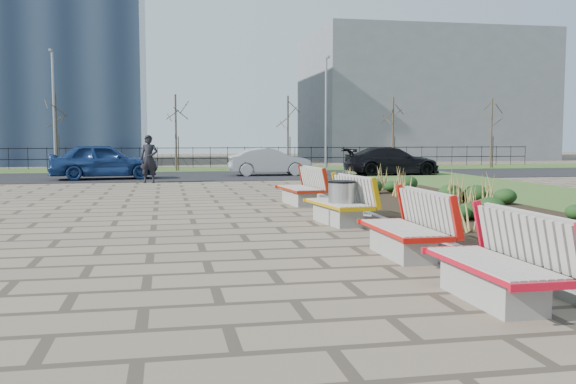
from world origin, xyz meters
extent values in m
plane|color=#71614E|center=(0.00, 0.00, 0.00)|extent=(120.00, 120.00, 0.00)
cube|color=black|center=(6.25, 5.00, 0.05)|extent=(4.50, 18.00, 0.10)
cube|color=gray|center=(3.92, 5.00, 0.07)|extent=(0.16, 18.00, 0.15)
cube|color=#33511E|center=(0.00, 28.00, 0.02)|extent=(80.00, 5.00, 0.04)
cube|color=black|center=(0.00, 22.00, 0.01)|extent=(80.00, 7.00, 0.02)
cylinder|color=#B2B2B7|center=(3.04, 5.06, 0.46)|extent=(0.56, 0.56, 0.91)
imported|color=black|center=(-1.21, 18.27, 0.96)|extent=(0.77, 0.57, 1.91)
imported|color=navy|center=(-3.17, 20.67, 0.79)|extent=(4.72, 2.38, 1.54)
imported|color=#979A9E|center=(4.27, 21.96, 0.66)|extent=(3.90, 1.40, 1.28)
imported|color=black|center=(9.97, 21.06, 0.68)|extent=(4.56, 1.89, 1.32)
cube|color=slate|center=(20.00, 42.00, 5.00)|extent=(18.00, 12.00, 10.00)
camera|label=1|loc=(-0.58, -7.84, 1.87)|focal=40.00mm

